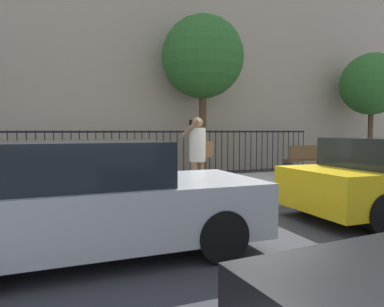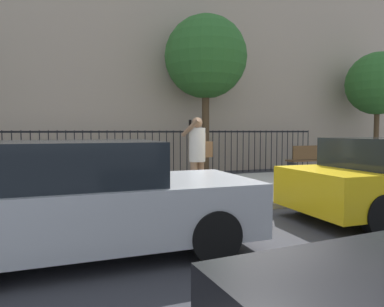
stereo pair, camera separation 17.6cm
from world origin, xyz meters
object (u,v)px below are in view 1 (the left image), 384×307
object	(u,v)px
pedestrian_on_phone	(198,151)
street_bench	(307,159)
street_tree_mid	(203,58)
parked_hatchback	(94,200)
street_tree_far	(372,84)

from	to	relation	value
pedestrian_on_phone	street_bench	bearing A→B (deg)	26.40
street_tree_mid	street_bench	bearing A→B (deg)	-32.19
parked_hatchback	street_tree_mid	size ratio (longest dim) A/B	0.77
street_bench	street_tree_mid	world-z (taller)	street_tree_mid
parked_hatchback	street_bench	size ratio (longest dim) A/B	2.65
parked_hatchback	pedestrian_on_phone	world-z (taller)	pedestrian_on_phone
street_tree_mid	parked_hatchback	bearing A→B (deg)	-124.38
parked_hatchback	street_tree_mid	xyz separation A→B (m)	(4.57, 6.68, 3.40)
pedestrian_on_phone	street_tree_far	distance (m)	10.74
street_tree_mid	street_tree_far	distance (m)	7.61
pedestrian_on_phone	street_tree_mid	distance (m)	5.72
pedestrian_on_phone	street_tree_mid	xyz separation A→B (m)	(2.12, 4.41, 2.95)
pedestrian_on_phone	street_tree_mid	bearing A→B (deg)	64.38
parked_hatchback	street_tree_far	xyz separation A→B (m)	(12.15, 6.25, 2.82)
pedestrian_on_phone	street_tree_far	xyz separation A→B (m)	(9.69, 3.98, 2.37)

